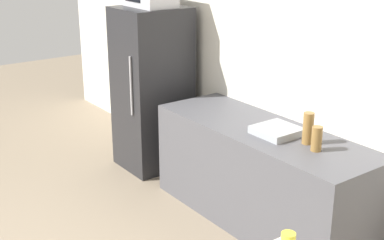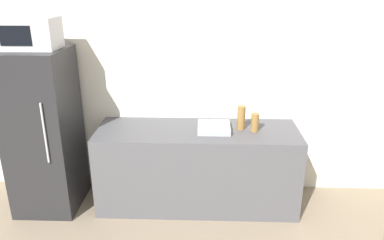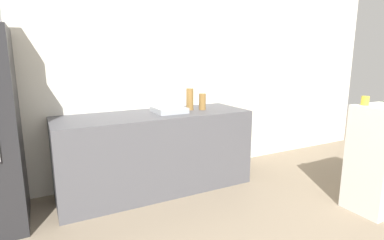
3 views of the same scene
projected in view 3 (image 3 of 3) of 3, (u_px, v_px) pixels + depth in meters
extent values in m
cube|color=silver|center=(122.00, 72.00, 3.37)|extent=(8.00, 0.06, 2.60)
cube|color=#4C4C51|center=(156.00, 152.00, 3.32)|extent=(2.09, 0.71, 0.86)
cube|color=#9EA3A8|center=(169.00, 110.00, 3.30)|extent=(0.33, 0.33, 0.06)
cylinder|color=olive|center=(190.00, 99.00, 3.45)|extent=(0.08, 0.08, 0.25)
cylinder|color=olive|center=(202.00, 102.00, 3.47)|extent=(0.08, 0.08, 0.19)
cylinder|color=yellow|center=(365.00, 101.00, 2.75)|extent=(0.07, 0.07, 0.08)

